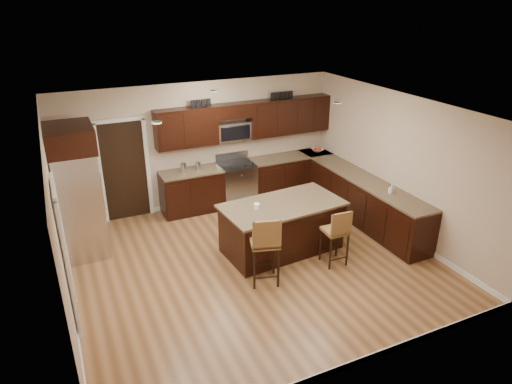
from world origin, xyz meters
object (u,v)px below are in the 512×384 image
range (237,183)px  refrigerator (78,191)px  island (282,228)px  stool_left (265,243)px  stool_right (337,231)px

range → refrigerator: (-3.30, -0.80, 0.73)m
refrigerator → island: bearing=-23.9°
island → stool_left: (-0.74, -0.85, 0.32)m
range → stool_right: size_ratio=1.06×
stool_left → stool_right: 1.35m
island → refrigerator: 3.64m
range → refrigerator: 3.47m
stool_left → range: bearing=91.7°
stool_right → refrigerator: 4.52m
island → refrigerator: bearing=151.5°
range → stool_left: (-0.79, -3.10, 0.28)m
refrigerator → range: bearing=13.7°
range → stool_left: 3.21m
stool_right → refrigerator: refrigerator is taller
stool_left → stool_right: bearing=16.2°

